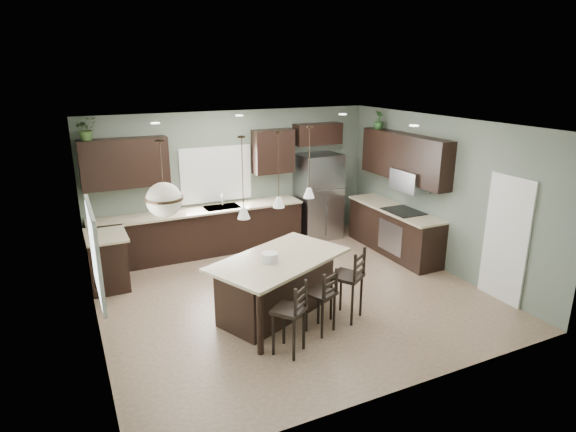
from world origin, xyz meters
The scene contains 32 objects.
ground centered at (0.00, 0.00, 0.00)m, with size 6.00×6.00×0.00m, color #9E8466.
pantry_door centered at (2.98, -1.55, 1.02)m, with size 0.04×0.82×2.04m, color white.
window_back centered at (-0.40, 2.73, 1.55)m, with size 1.35×0.02×1.00m, color white.
window_left centered at (-2.98, -0.80, 1.55)m, with size 0.02×1.10×1.00m, color white.
left_return_cabs centered at (-2.70, 1.70, 0.45)m, with size 0.60×0.90×0.90m, color black.
left_return_countertop centered at (-2.68, 1.70, 0.92)m, with size 0.66×0.96×0.04m, color #BFB290.
back_lower_cabs centered at (-0.85, 2.45, 0.45)m, with size 4.20×0.60×0.90m, color black.
back_countertop centered at (-0.85, 2.43, 0.92)m, with size 4.20×0.66×0.04m, color #BFB290.
sink_inset centered at (-0.40, 2.43, 0.94)m, with size 0.70×0.45×0.01m, color gray.
faucet centered at (-0.40, 2.40, 1.08)m, with size 0.02×0.02×0.28m, color silver.
back_upper_left centered at (-2.15, 2.58, 1.95)m, with size 1.55×0.34×0.90m, color black.
back_upper_right centered at (0.80, 2.58, 1.95)m, with size 0.85×0.34×0.90m, color black.
fridge_header centered at (1.85, 2.58, 2.25)m, with size 1.05×0.34×0.45m, color black.
right_lower_cabs centered at (2.70, 0.87, 0.45)m, with size 0.60×2.35×0.90m, color black.
right_countertop centered at (2.68, 0.87, 0.92)m, with size 0.66×2.35×0.04m, color #BFB290.
cooktop centered at (2.68, 0.60, 0.94)m, with size 0.58×0.75×0.02m, color black.
wall_oven_front centered at (2.40, 0.60, 0.45)m, with size 0.01×0.72×0.60m, color gray.
right_upper_cabs centered at (2.83, 0.87, 1.95)m, with size 0.34×2.35×0.90m, color black.
microwave centered at (2.78, 0.60, 1.55)m, with size 0.40×0.75×0.40m, color gray.
refrigerator centered at (1.78, 2.39, 0.93)m, with size 0.90×0.74×1.85m, color gray.
kitchen_island centered at (-0.47, -0.49, 0.46)m, with size 2.06×1.17×0.92m, color black.
serving_dish centered at (-0.65, -0.57, 0.99)m, with size 0.24×0.24×0.14m, color silver.
bar_stool_left centered at (-0.79, -1.47, 0.51)m, with size 0.38×0.38×1.02m, color black.
bar_stool_center centered at (-0.15, -1.19, 0.49)m, with size 0.36×0.36×0.97m, color black.
bar_stool_right centered at (0.39, -1.02, 0.56)m, with size 0.41×0.41×1.12m, color black.
pendant_left centered at (-1.11, -0.77, 2.25)m, with size 0.17×0.17×1.10m, color white, non-canonical shape.
pendant_center centered at (-0.47, -0.49, 2.25)m, with size 0.17×0.17×1.10m, color silver, non-canonical shape.
pendant_right centered at (0.17, -0.20, 2.25)m, with size 0.17×0.17×1.10m, color silver, non-canonical shape.
chandelier centered at (-2.11, -0.66, 2.31)m, with size 0.48×0.48×0.97m, color #EEE5C2, non-canonical shape.
plant_back_left centered at (-2.74, 2.55, 2.60)m, with size 0.37×0.32×0.41m, color #335123.
plant_right_wall centered at (2.80, 1.73, 2.58)m, with size 0.20×0.20×0.37m, color #295525.
room_shell centered at (0.00, 0.00, 1.70)m, with size 6.00×6.00×6.00m.
Camera 1 is at (-3.19, -6.49, 3.62)m, focal length 30.00 mm.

